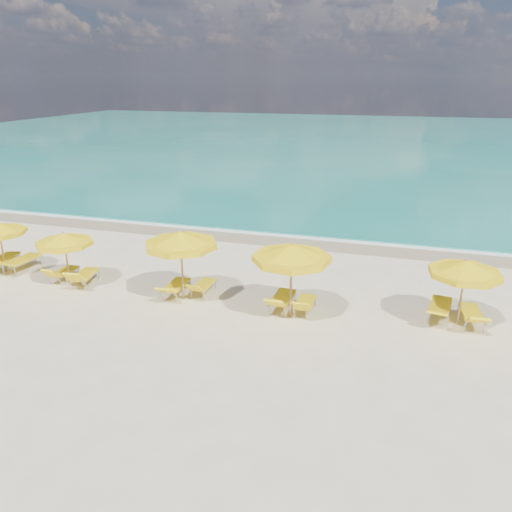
# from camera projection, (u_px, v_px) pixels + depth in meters

# --- Properties ---
(ground_plane) EXTENTS (120.00, 120.00, 0.00)m
(ground_plane) POSITION_uv_depth(u_px,v_px,m) (244.00, 303.00, 17.11)
(ground_plane) COLOR beige
(ocean) EXTENTS (120.00, 80.00, 0.30)m
(ocean) POSITION_uv_depth(u_px,v_px,m) (364.00, 140.00, 60.41)
(ocean) COLOR #147565
(ocean) RESTS_ON ground
(wet_sand_band) EXTENTS (120.00, 2.60, 0.01)m
(wet_sand_band) POSITION_uv_depth(u_px,v_px,m) (291.00, 239.00, 23.78)
(wet_sand_band) COLOR tan
(wet_sand_band) RESTS_ON ground
(foam_line) EXTENTS (120.00, 1.20, 0.03)m
(foam_line) POSITION_uv_depth(u_px,v_px,m) (294.00, 235.00, 24.51)
(foam_line) COLOR white
(foam_line) RESTS_ON ground
(whitecap_near) EXTENTS (14.00, 0.36, 0.05)m
(whitecap_near) POSITION_uv_depth(u_px,v_px,m) (236.00, 190.00, 34.04)
(whitecap_near) COLOR white
(whitecap_near) RESTS_ON ground
(whitecap_far) EXTENTS (18.00, 0.30, 0.05)m
(whitecap_far) POSITION_uv_depth(u_px,v_px,m) (447.00, 182.00, 36.64)
(whitecap_far) COLOR white
(whitecap_far) RESTS_ON ground
(umbrella_1) EXTENTS (2.63, 2.63, 2.08)m
(umbrella_1) POSITION_uv_depth(u_px,v_px,m) (64.00, 240.00, 18.00)
(umbrella_1) COLOR tan
(umbrella_1) RESTS_ON ground
(umbrella_2) EXTENTS (2.81, 2.81, 2.53)m
(umbrella_2) POSITION_uv_depth(u_px,v_px,m) (181.00, 240.00, 16.73)
(umbrella_2) COLOR tan
(umbrella_2) RESTS_ON ground
(umbrella_3) EXTENTS (3.02, 3.02, 2.53)m
(umbrella_3) POSITION_uv_depth(u_px,v_px,m) (292.00, 253.00, 15.45)
(umbrella_3) COLOR tan
(umbrella_3) RESTS_ON ground
(umbrella_4) EXTENTS (2.72, 2.72, 2.21)m
(umbrella_4) POSITION_uv_depth(u_px,v_px,m) (465.00, 269.00, 14.98)
(umbrella_4) COLOR tan
(umbrella_4) RESTS_ON ground
(lounger_0_left) EXTENTS (1.01, 1.98, 0.89)m
(lounger_0_left) POSITION_uv_depth(u_px,v_px,m) (4.00, 262.00, 20.16)
(lounger_0_left) COLOR #A5A8AD
(lounger_0_left) RESTS_ON ground
(lounger_0_right) EXTENTS (0.89, 2.12, 0.82)m
(lounger_0_right) POSITION_uv_depth(u_px,v_px,m) (22.00, 264.00, 19.95)
(lounger_0_right) COLOR #A5A8AD
(lounger_0_right) RESTS_ON ground
(lounger_1_left) EXTENTS (0.57, 1.57, 0.78)m
(lounger_1_left) POSITION_uv_depth(u_px,v_px,m) (63.00, 275.00, 18.97)
(lounger_1_left) COLOR #A5A8AD
(lounger_1_left) RESTS_ON ground
(lounger_1_right) EXTENTS (0.91, 1.85, 0.88)m
(lounger_1_right) POSITION_uv_depth(u_px,v_px,m) (84.00, 279.00, 18.54)
(lounger_1_right) COLOR #A5A8AD
(lounger_1_right) RESTS_ON ground
(lounger_2_left) EXTENTS (0.64, 1.82, 0.73)m
(lounger_2_left) POSITION_uv_depth(u_px,v_px,m) (176.00, 290.00, 17.65)
(lounger_2_left) COLOR #A5A8AD
(lounger_2_left) RESTS_ON ground
(lounger_2_right) EXTENTS (0.57, 1.61, 0.73)m
(lounger_2_right) POSITION_uv_depth(u_px,v_px,m) (203.00, 289.00, 17.77)
(lounger_2_right) COLOR #A5A8AD
(lounger_2_right) RESTS_ON ground
(lounger_3_left) EXTENTS (0.69, 1.90, 0.84)m
(lounger_3_left) POSITION_uv_depth(u_px,v_px,m) (282.00, 303.00, 16.59)
(lounger_3_left) COLOR #A5A8AD
(lounger_3_left) RESTS_ON ground
(lounger_3_right) EXTENTS (0.58, 1.60, 0.79)m
(lounger_3_right) POSITION_uv_depth(u_px,v_px,m) (305.00, 307.00, 16.35)
(lounger_3_right) COLOR #A5A8AD
(lounger_3_right) RESTS_ON ground
(lounger_4_left) EXTENTS (0.93, 2.07, 0.73)m
(lounger_4_left) POSITION_uv_depth(u_px,v_px,m) (439.00, 311.00, 16.00)
(lounger_4_left) COLOR #A5A8AD
(lounger_4_left) RESTS_ON ground
(lounger_4_right) EXTENTS (0.76, 1.87, 0.77)m
(lounger_4_right) POSITION_uv_depth(u_px,v_px,m) (471.00, 318.00, 15.57)
(lounger_4_right) COLOR #A5A8AD
(lounger_4_right) RESTS_ON ground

